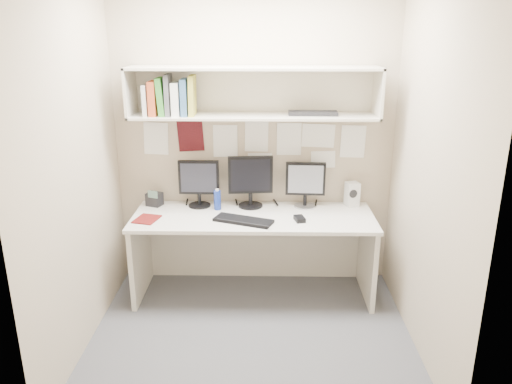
{
  "coord_description": "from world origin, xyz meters",
  "views": [
    {
      "loc": [
        0.09,
        -3.23,
        2.21
      ],
      "look_at": [
        0.03,
        0.35,
        1.03
      ],
      "focal_mm": 35.0,
      "sensor_mm": 36.0,
      "label": 1
    }
  ],
  "objects_px": {
    "desk": "(253,255)",
    "desk_phone": "(154,199)",
    "monitor_right": "(305,182)",
    "speaker": "(352,194)",
    "keyboard": "(243,220)",
    "maroon_notebook": "(147,219)",
    "monitor_left": "(199,181)",
    "monitor_center": "(250,179)"
  },
  "relations": [
    {
      "from": "desk",
      "to": "monitor_center",
      "type": "distance_m",
      "value": 0.65
    },
    {
      "from": "desk",
      "to": "desk_phone",
      "type": "relative_size",
      "value": 12.98
    },
    {
      "from": "speaker",
      "to": "desk",
      "type": "bearing_deg",
      "value": 179.81
    },
    {
      "from": "monitor_left",
      "to": "monitor_right",
      "type": "xyz_separation_m",
      "value": [
        0.92,
        0.0,
        -0.01
      ]
    },
    {
      "from": "keyboard",
      "to": "maroon_notebook",
      "type": "height_order",
      "value": "keyboard"
    },
    {
      "from": "monitor_center",
      "to": "desk_phone",
      "type": "height_order",
      "value": "monitor_center"
    },
    {
      "from": "desk",
      "to": "maroon_notebook",
      "type": "xyz_separation_m",
      "value": [
        -0.86,
        -0.13,
        0.37
      ]
    },
    {
      "from": "desk",
      "to": "keyboard",
      "type": "height_order",
      "value": "keyboard"
    },
    {
      "from": "monitor_center",
      "to": "monitor_right",
      "type": "xyz_separation_m",
      "value": [
        0.47,
        0.0,
        -0.02
      ]
    },
    {
      "from": "desk",
      "to": "keyboard",
      "type": "relative_size",
      "value": 4.24
    },
    {
      "from": "keyboard",
      "to": "speaker",
      "type": "bearing_deg",
      "value": 44.43
    },
    {
      "from": "desk",
      "to": "speaker",
      "type": "bearing_deg",
      "value": 16.33
    },
    {
      "from": "monitor_right",
      "to": "maroon_notebook",
      "type": "xyz_separation_m",
      "value": [
        -1.3,
        -0.35,
        -0.21
      ]
    },
    {
      "from": "desk",
      "to": "monitor_center",
      "type": "bearing_deg",
      "value": 97.75
    },
    {
      "from": "monitor_left",
      "to": "maroon_notebook",
      "type": "relative_size",
      "value": 1.93
    },
    {
      "from": "monitor_left",
      "to": "maroon_notebook",
      "type": "height_order",
      "value": "monitor_left"
    },
    {
      "from": "monitor_right",
      "to": "speaker",
      "type": "height_order",
      "value": "monitor_right"
    },
    {
      "from": "monitor_center",
      "to": "speaker",
      "type": "bearing_deg",
      "value": -3.12
    },
    {
      "from": "desk_phone",
      "to": "monitor_right",
      "type": "bearing_deg",
      "value": 21.38
    },
    {
      "from": "monitor_left",
      "to": "monitor_center",
      "type": "bearing_deg",
      "value": 0.85
    },
    {
      "from": "desk",
      "to": "monitor_left",
      "type": "xyz_separation_m",
      "value": [
        -0.47,
        0.22,
        0.59
      ]
    },
    {
      "from": "speaker",
      "to": "maroon_notebook",
      "type": "distance_m",
      "value": 1.76
    },
    {
      "from": "monitor_center",
      "to": "keyboard",
      "type": "xyz_separation_m",
      "value": [
        -0.05,
        -0.38,
        -0.23
      ]
    },
    {
      "from": "monitor_right",
      "to": "maroon_notebook",
      "type": "height_order",
      "value": "monitor_right"
    },
    {
      "from": "monitor_left",
      "to": "monitor_right",
      "type": "height_order",
      "value": "monitor_left"
    },
    {
      "from": "speaker",
      "to": "desk_phone",
      "type": "height_order",
      "value": "speaker"
    },
    {
      "from": "maroon_notebook",
      "to": "desk_phone",
      "type": "relative_size",
      "value": 1.37
    },
    {
      "from": "monitor_center",
      "to": "keyboard",
      "type": "relative_size",
      "value": 0.94
    },
    {
      "from": "monitor_right",
      "to": "monitor_left",
      "type": "bearing_deg",
      "value": -177.35
    },
    {
      "from": "speaker",
      "to": "desk_phone",
      "type": "distance_m",
      "value": 1.72
    },
    {
      "from": "speaker",
      "to": "monitor_right",
      "type": "bearing_deg",
      "value": 167.73
    },
    {
      "from": "monitor_left",
      "to": "desk",
      "type": "bearing_deg",
      "value": -23.94
    },
    {
      "from": "desk",
      "to": "monitor_left",
      "type": "bearing_deg",
      "value": 155.2
    },
    {
      "from": "keyboard",
      "to": "monitor_left",
      "type": "bearing_deg",
      "value": 157.5
    },
    {
      "from": "monitor_center",
      "to": "keyboard",
      "type": "distance_m",
      "value": 0.44
    },
    {
      "from": "desk",
      "to": "monitor_center",
      "type": "relative_size",
      "value": 4.48
    },
    {
      "from": "monitor_left",
      "to": "maroon_notebook",
      "type": "xyz_separation_m",
      "value": [
        -0.39,
        -0.35,
        -0.22
      ]
    },
    {
      "from": "monitor_left",
      "to": "monitor_right",
      "type": "distance_m",
      "value": 0.92
    },
    {
      "from": "desk",
      "to": "desk_phone",
      "type": "bearing_deg",
      "value": 165.78
    },
    {
      "from": "keyboard",
      "to": "speaker",
      "type": "height_order",
      "value": "speaker"
    },
    {
      "from": "desk_phone",
      "to": "monitor_left",
      "type": "bearing_deg",
      "value": 21.26
    },
    {
      "from": "monitor_center",
      "to": "maroon_notebook",
      "type": "height_order",
      "value": "monitor_center"
    }
  ]
}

